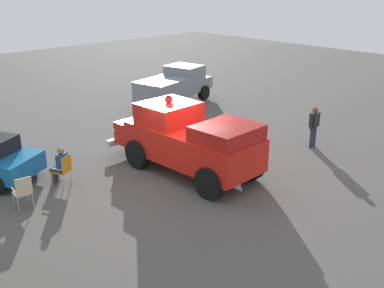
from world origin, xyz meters
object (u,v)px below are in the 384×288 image
(spectator_seated, at_px, (60,164))
(spectator_standing, at_px, (314,124))
(lawn_chair_near_truck, at_px, (64,168))
(vintage_fire_truck, at_px, (187,139))
(parked_pickup, at_px, (175,85))
(lawn_chair_spare, at_px, (23,190))

(spectator_seated, relative_size, spectator_standing, 0.77)
(lawn_chair_near_truck, distance_m, spectator_standing, 9.71)
(vintage_fire_truck, distance_m, spectator_seated, 4.32)
(parked_pickup, xyz_separation_m, spectator_seated, (-5.04, 9.57, -0.29))
(lawn_chair_near_truck, bearing_deg, spectator_seated, 26.47)
(spectator_seated, distance_m, spectator_standing, 9.81)
(lawn_chair_near_truck, bearing_deg, vintage_fire_truck, -118.73)
(vintage_fire_truck, xyz_separation_m, lawn_chair_spare, (1.35, 5.37, -0.61))
(lawn_chair_near_truck, distance_m, lawn_chair_spare, 1.83)
(spectator_seated, bearing_deg, spectator_standing, -113.05)
(spectator_seated, bearing_deg, vintage_fire_truck, -119.74)
(parked_pickup, xyz_separation_m, spectator_standing, (-8.88, 0.55, -0.02))
(spectator_standing, bearing_deg, lawn_chair_near_truck, 67.46)
(parked_pickup, height_order, spectator_standing, parked_pickup)
(lawn_chair_spare, xyz_separation_m, spectator_seated, (0.78, -1.64, 0.11))
(parked_pickup, relative_size, lawn_chair_spare, 4.97)
(vintage_fire_truck, height_order, spectator_seated, vintage_fire_truck)
(parked_pickup, bearing_deg, lawn_chair_near_truck, 118.47)
(vintage_fire_truck, xyz_separation_m, lawn_chair_near_truck, (2.01, 3.67, -0.61))
(parked_pickup, height_order, spectator_seated, parked_pickup)
(parked_pickup, xyz_separation_m, lawn_chair_spare, (-5.82, 11.21, -0.40))
(vintage_fire_truck, xyz_separation_m, spectator_standing, (-1.71, -5.29, -0.23))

